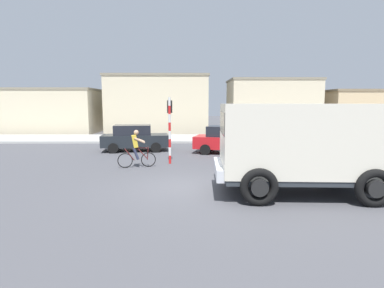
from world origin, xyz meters
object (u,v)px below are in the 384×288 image
Objects in this scene: truck_foreground at (303,143)px; cyclist at (136,149)px; traffic_light_pole at (170,121)px; car_red_near at (135,138)px; car_far_side at (327,143)px; car_white_mid at (229,140)px.

truck_foreground is 7.36m from cyclist.
cyclist is 2.13m from traffic_light_pole.
car_far_side is (10.66, -2.71, 0.00)m from car_red_near.
car_white_mid is at bearing 161.58° from car_far_side.
truck_foreground is 8.23m from car_white_mid.
car_far_side is (5.00, -1.67, 0.00)m from car_white_mid.
truck_foreground is 7.43m from car_far_side.
traffic_light_pole reaches higher than car_far_side.
car_far_side is at bearing 60.24° from truck_foreground.
car_red_near is (-0.96, 4.99, -0.05)m from cyclist.
cyclist reaches higher than car_white_mid.
truck_foreground is 1.28× the size of car_white_mid.
car_far_side is (8.23, 1.29, -1.25)m from traffic_light_pole.
car_white_mid is 5.27m from car_far_side.
car_far_side is (9.70, 2.28, -0.05)m from cyclist.
car_red_near is 0.97× the size of car_white_mid.
car_white_mid is (5.66, -1.05, 0.00)m from car_red_near.
car_far_side is at bearing -18.42° from car_white_mid.
cyclist is 0.54× the size of traffic_light_pole.
car_far_side is at bearing 8.93° from traffic_light_pole.
traffic_light_pole is 8.43m from car_far_side.
cyclist is at bearing 145.59° from truck_foreground.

